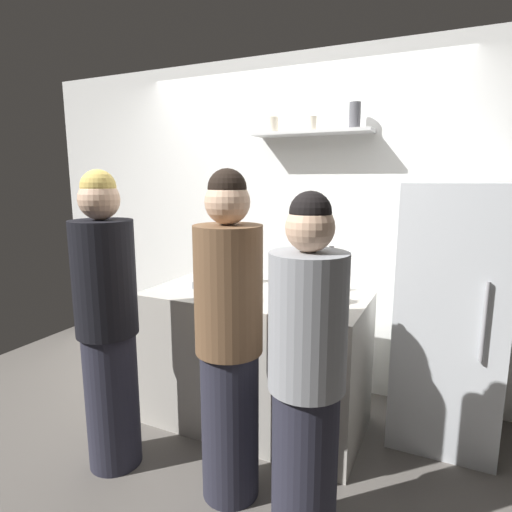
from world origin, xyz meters
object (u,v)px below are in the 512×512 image
utensil_holder (331,294)px  wine_bottle_dark_glass (250,266)px  person_blonde (108,326)px  person_grey_hoodie (306,380)px  water_bottle_plastic (297,282)px  person_brown_jacket (229,342)px  baking_pan (222,284)px  wine_bottle_amber_glass (330,295)px  wine_bottle_pale_glass (331,275)px  refrigerator (449,315)px

utensil_holder → wine_bottle_dark_glass: bearing=158.9°
person_blonde → person_grey_hoodie: bearing=144.9°
wine_bottle_dark_glass → person_blonde: size_ratio=0.19×
water_bottle_plastic → person_brown_jacket: bearing=-100.4°
person_brown_jacket → person_grey_hoodie: bearing=129.4°
baking_pan → wine_bottle_amber_glass: wine_bottle_amber_glass is taller
water_bottle_plastic → person_blonde: person_blonde is taller
wine_bottle_pale_glass → wine_bottle_dark_glass: 0.60m
refrigerator → person_brown_jacket: size_ratio=0.96×
water_bottle_plastic → person_blonde: 1.15m
refrigerator → water_bottle_plastic: size_ratio=6.75×
refrigerator → wine_bottle_pale_glass: bearing=-170.4°
wine_bottle_amber_glass → water_bottle_plastic: bearing=136.7°
baking_pan → person_blonde: 0.84m
refrigerator → wine_bottle_pale_glass: refrigerator is taller
wine_bottle_dark_glass → person_brown_jacket: (0.33, -0.92, -0.19)m
water_bottle_plastic → wine_bottle_dark_glass: bearing=151.3°
baking_pan → person_grey_hoodie: (0.89, -0.82, -0.15)m
utensil_holder → person_blonde: person_blonde is taller
wine_bottle_dark_glass → wine_bottle_amber_glass: size_ratio=1.03×
person_blonde → person_brown_jacket: bearing=152.5°
wine_bottle_dark_glass → utensil_holder: bearing=-21.1°
baking_pan → water_bottle_plastic: 0.57m
wine_bottle_amber_glass → person_grey_hoodie: 0.58m
wine_bottle_pale_glass → person_grey_hoodie: person_grey_hoodie is taller
wine_bottle_amber_glass → person_brown_jacket: size_ratio=0.18×
wine_bottle_pale_glass → person_blonde: bearing=-135.1°
person_grey_hoodie → wine_bottle_amber_glass: bearing=112.1°
utensil_holder → person_brown_jacket: size_ratio=0.12×
water_bottle_plastic → person_grey_hoodie: (0.32, -0.78, -0.23)m
baking_pan → wine_bottle_dark_glass: 0.26m
water_bottle_plastic → person_brown_jacket: 0.70m
water_bottle_plastic → person_grey_hoodie: person_grey_hoodie is taller
wine_bottle_pale_glass → water_bottle_plastic: 0.29m
person_blonde → person_brown_jacket: size_ratio=1.00×
person_grey_hoodie → water_bottle_plastic: bearing=129.5°
wine_bottle_pale_glass → refrigerator: bearing=9.6°
utensil_holder → water_bottle_plastic: (-0.22, 0.01, 0.05)m
person_blonde → baking_pan: bearing=-144.1°
wine_bottle_dark_glass → person_grey_hoodie: bearing=-53.0°
baking_pan → wine_bottle_amber_glass: size_ratio=1.08×
baking_pan → utensil_holder: (0.78, -0.05, 0.03)m
utensil_holder → person_brown_jacket: person_brown_jacket is taller
utensil_holder → person_brown_jacket: (-0.34, -0.66, -0.12)m
refrigerator → wine_bottle_dark_glass: (-1.34, -0.13, 0.22)m
person_grey_hoodie → person_brown_jacket: bearing=-177.1°
person_blonde → water_bottle_plastic: bearing=-172.3°
wine_bottle_dark_glass → person_grey_hoodie: 1.32m
wine_bottle_pale_glass → wine_bottle_amber_glass: 0.53m
baking_pan → wine_bottle_pale_glass: (0.71, 0.22, 0.09)m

